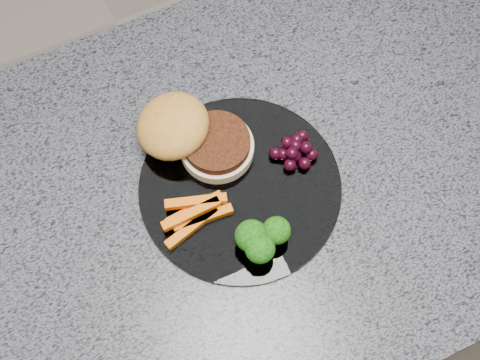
# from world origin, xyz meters

# --- Properties ---
(island_cabinet) EXTENTS (1.20, 0.60, 0.86)m
(island_cabinet) POSITION_xyz_m (0.00, 0.00, 0.43)
(island_cabinet) COLOR #57301D
(island_cabinet) RESTS_ON ground
(countertop) EXTENTS (1.20, 0.60, 0.04)m
(countertop) POSITION_xyz_m (0.00, 0.00, 0.88)
(countertop) COLOR #555660
(countertop) RESTS_ON island_cabinet
(plate) EXTENTS (0.26, 0.26, 0.01)m
(plate) POSITION_xyz_m (-0.05, -0.00, 0.90)
(plate) COLOR white
(plate) RESTS_ON countertop
(burger) EXTENTS (0.17, 0.17, 0.05)m
(burger) POSITION_xyz_m (-0.08, 0.08, 0.93)
(burger) COLOR beige
(burger) RESTS_ON plate
(carrot_sticks) EXTENTS (0.10, 0.06, 0.02)m
(carrot_sticks) POSITION_xyz_m (-0.12, -0.02, 0.92)
(carrot_sticks) COLOR #CF5803
(carrot_sticks) RESTS_ON plate
(broccoli) EXTENTS (0.07, 0.06, 0.05)m
(broccoli) POSITION_xyz_m (-0.06, -0.09, 0.93)
(broccoli) COLOR #588C33
(broccoli) RESTS_ON plate
(grape_bunch) EXTENTS (0.06, 0.05, 0.03)m
(grape_bunch) POSITION_xyz_m (0.03, 0.01, 0.92)
(grape_bunch) COLOR black
(grape_bunch) RESTS_ON plate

